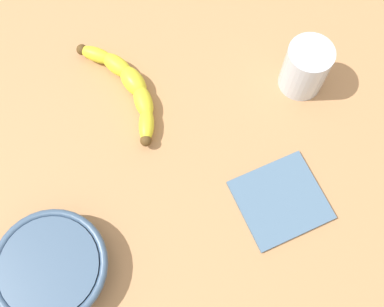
{
  "coord_description": "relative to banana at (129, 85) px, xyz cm",
  "views": [
    {
      "loc": [
        25.32,
        -0.18,
        74.43
      ],
      "look_at": [
        -1.12,
        -4.18,
        5.0
      ],
      "focal_mm": 43.51,
      "sensor_mm": 36.0,
      "label": 1
    }
  ],
  "objects": [
    {
      "name": "wooden_tabletop",
      "position": [
        12.02,
        16.77,
        -3.24
      ],
      "size": [
        120.0,
        120.0,
        3.0
      ],
      "primitive_type": "cube",
      "color": "#B27F52",
      "rests_on": "ground"
    },
    {
      "name": "smoothie_glass",
      "position": [
        -5.93,
        29.25,
        2.68
      ],
      "size": [
        7.52,
        7.52,
        9.37
      ],
      "color": "silver",
      "rests_on": "wooden_tabletop"
    },
    {
      "name": "folded_napkin",
      "position": [
        15.94,
        27.72,
        -1.44
      ],
      "size": [
        17.44,
        17.71,
        0.6
      ],
      "primitive_type": "cube",
      "rotation": [
        0.0,
        0.0,
        0.57
      ],
      "color": "slate",
      "rests_on": "wooden_tabletop"
    },
    {
      "name": "banana",
      "position": [
        0.0,
        0.0,
        0.0
      ],
      "size": [
        17.64,
        16.6,
        3.49
      ],
      "rotation": [
        0.0,
        0.0,
        3.89
      ],
      "color": "yellow",
      "rests_on": "wooden_tabletop"
    },
    {
      "name": "ceramic_bowl",
      "position": [
        31.73,
        -4.6,
        1.05
      ],
      "size": [
        16.73,
        16.73,
        4.68
      ],
      "color": "#3D5675",
      "rests_on": "wooden_tabletop"
    }
  ]
}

